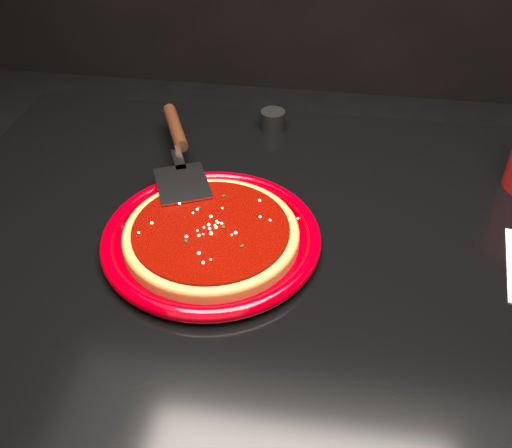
{
  "coord_description": "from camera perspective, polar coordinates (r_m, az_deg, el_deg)",
  "views": [
    {
      "loc": [
        0.0,
        -0.61,
        1.3
      ],
      "look_at": [
        -0.09,
        0.02,
        0.77
      ],
      "focal_mm": 40.0,
      "sensor_mm": 36.0,
      "label": 1
    }
  ],
  "objects": [
    {
      "name": "pizza_sauce",
      "position": [
        0.81,
        -4.53,
        -0.61
      ],
      "size": [
        0.26,
        0.26,
        0.01
      ],
      "primitive_type": "cylinder",
      "rotation": [
        0.0,
        0.0,
        0.17
      ],
      "color": "#670500",
      "rests_on": "plate"
    },
    {
      "name": "basil_flecks",
      "position": [
        0.8,
        -4.55,
        -0.32
      ],
      "size": [
        0.2,
        0.2,
        0.0
      ],
      "primitive_type": null,
      "color": "black",
      "rests_on": "plate"
    },
    {
      "name": "plate",
      "position": [
        0.82,
        -4.48,
        -1.38
      ],
      "size": [
        0.36,
        0.36,
        0.02
      ],
      "primitive_type": "cylinder",
      "rotation": [
        0.0,
        0.0,
        0.17
      ],
      "color": "#840006",
      "rests_on": "table"
    },
    {
      "name": "pizza_server",
      "position": [
        0.95,
        -7.65,
        7.3
      ],
      "size": [
        0.22,
        0.34,
        0.02
      ],
      "primitive_type": null,
      "rotation": [
        0.0,
        0.0,
        0.42
      ],
      "color": "silver",
      "rests_on": "plate"
    },
    {
      "name": "parmesan_dusting",
      "position": [
        0.8,
        -4.55,
        -0.27
      ],
      "size": [
        0.22,
        0.22,
        0.01
      ],
      "primitive_type": null,
      "color": "#FEF1C5",
      "rests_on": "plate"
    },
    {
      "name": "pizza_crust_rim",
      "position": [
        0.81,
        -4.51,
        -0.86
      ],
      "size": [
        0.29,
        0.29,
        0.02
      ],
      "primitive_type": "torus",
      "rotation": [
        0.0,
        0.0,
        0.17
      ],
      "color": "brown",
      "rests_on": "plate"
    },
    {
      "name": "pizza_crust",
      "position": [
        0.81,
        -4.49,
        -1.19
      ],
      "size": [
        0.29,
        0.29,
        0.01
      ],
      "primitive_type": "cylinder",
      "rotation": [
        0.0,
        0.0,
        0.17
      ],
      "color": "brown",
      "rests_on": "plate"
    },
    {
      "name": "table",
      "position": [
        1.1,
        4.82,
        -17.09
      ],
      "size": [
        1.2,
        0.8,
        0.75
      ],
      "primitive_type": "cube",
      "color": "black",
      "rests_on": "floor"
    },
    {
      "name": "ramekin",
      "position": [
        1.08,
        1.69,
        10.37
      ],
      "size": [
        0.06,
        0.06,
        0.04
      ],
      "primitive_type": "cylinder",
      "rotation": [
        0.0,
        0.0,
        -0.32
      ],
      "color": "black",
      "rests_on": "table"
    }
  ]
}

